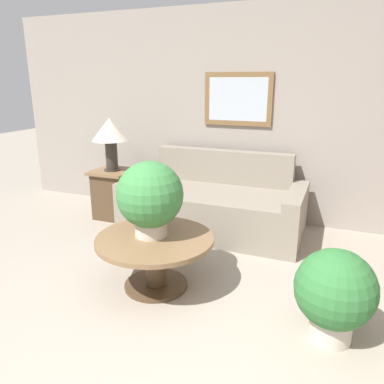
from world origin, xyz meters
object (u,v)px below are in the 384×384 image
Objects in this scene: potted_plant_floor at (335,292)px; side_table at (114,193)px; potted_plant_on_table at (150,197)px; coffee_table at (155,251)px; table_lamp at (110,133)px; couch_main at (213,206)px.

side_table is at bearing 150.84° from potted_plant_floor.
potted_plant_floor is at bearing -7.25° from potted_plant_on_table.
table_lamp reaches higher than coffee_table.
potted_plant_on_table is at bearing 172.75° from potted_plant_floor.
couch_main is 3.31× the size of side_table.
table_lamp is at bearing 133.12° from potted_plant_on_table.
table_lamp is at bearing -176.98° from couch_main.
potted_plant_on_table is (1.25, -1.34, 0.49)m from side_table.
potted_plant_floor is at bearing -29.16° from side_table.
couch_main is 3.15× the size of potted_plant_floor.
couch_main is 1.57m from table_lamp.
table_lamp reaches higher than couch_main.
side_table is at bearing 116.57° from table_lamp.
potted_plant_on_table reaches higher than coffee_table.
table_lamp is 3.22m from potted_plant_floor.
table_lamp is at bearing 150.84° from potted_plant_floor.
couch_main reaches higher than coffee_table.
coffee_table is 1.88m from side_table.
coffee_table is at bearing -46.38° from table_lamp.
side_table is (-1.34, -0.07, 0.02)m from couch_main.
potted_plant_floor is at bearing -48.83° from couch_main.
side_table is 0.96× the size of table_lamp.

